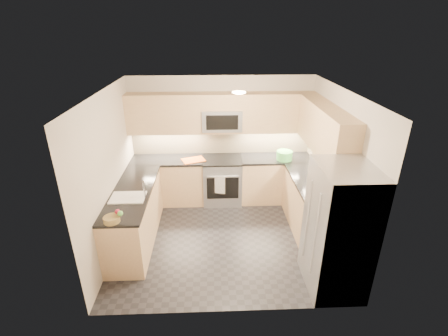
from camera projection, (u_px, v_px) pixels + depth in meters
floor at (225, 236)px, 5.64m from camera, size 3.60×3.20×0.00m
ceiling at (225, 92)px, 4.61m from camera, size 3.60×3.20×0.02m
wall_back at (221, 138)px, 6.58m from camera, size 3.60×0.02×2.50m
wall_front at (231, 230)px, 3.67m from camera, size 3.60×0.02×2.50m
wall_left at (110, 173)px, 5.06m from camera, size 0.02×3.20×2.50m
wall_right at (337, 169)px, 5.19m from camera, size 0.02×3.20×2.50m
base_cab_back_left at (169, 181)px, 6.60m from camera, size 1.42×0.60×0.90m
base_cab_back_right at (275, 179)px, 6.68m from camera, size 1.42×0.60×0.90m
base_cab_right at (310, 208)px, 5.65m from camera, size 0.60×1.70×0.90m
base_cab_peninsula at (135, 216)px, 5.40m from camera, size 0.60×2.00×0.90m
countertop_back_left at (167, 160)px, 6.41m from camera, size 1.42×0.63×0.04m
countertop_back_right at (276, 158)px, 6.49m from camera, size 1.42×0.63×0.04m
countertop_right at (313, 184)px, 5.45m from camera, size 0.63×1.70×0.04m
countertop_peninsula at (132, 191)px, 5.20m from camera, size 0.63×2.00×0.04m
upper_cab_back at (222, 113)px, 6.19m from camera, size 3.60×0.35×0.75m
upper_cab_right at (325, 130)px, 5.20m from camera, size 0.35×1.95×0.75m
backsplash_back at (222, 141)px, 6.60m from camera, size 3.60×0.01×0.51m
backsplash_right at (327, 162)px, 5.63m from camera, size 0.01×2.30×0.51m
gas_range at (222, 181)px, 6.61m from camera, size 0.76×0.65×0.91m
range_cooktop at (222, 160)px, 6.43m from camera, size 0.76×0.65×0.03m
oven_door_glass at (223, 188)px, 6.31m from camera, size 0.62×0.02×0.45m
oven_handle at (223, 176)px, 6.19m from camera, size 0.60×0.02×0.02m
microwave at (222, 120)px, 6.22m from camera, size 0.76×0.40×0.40m
microwave_door at (222, 123)px, 6.03m from camera, size 0.60×0.01×0.28m
refrigerator at (338, 230)px, 4.27m from camera, size 0.70×0.90×1.80m
fridge_handle_left at (315, 236)px, 4.08m from camera, size 0.02×0.02×1.20m
fridge_handle_right at (307, 220)px, 4.40m from camera, size 0.02×0.02×1.20m
sink_basin at (128, 201)px, 4.99m from camera, size 0.52×0.38×0.16m
faucet at (144, 190)px, 4.92m from camera, size 0.03×0.03×0.28m
utensil_bowl at (284, 155)px, 6.33m from camera, size 0.40×0.40×0.18m
cutting_board at (193, 160)px, 6.33m from camera, size 0.50×0.43×0.01m
fruit_basket at (112, 219)px, 4.36m from camera, size 0.29×0.29×0.08m
fruit_apple at (118, 212)px, 4.39m from camera, size 0.07×0.07×0.07m
fruit_pear at (120, 213)px, 4.35m from camera, size 0.07×0.07×0.07m
dish_towel_check at (220, 185)px, 6.24m from camera, size 0.20×0.07×0.38m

